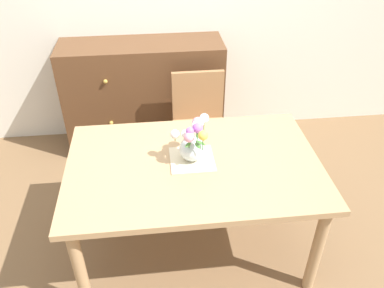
{
  "coord_description": "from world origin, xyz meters",
  "views": [
    {
      "loc": [
        -0.22,
        -1.86,
        2.22
      ],
      "look_at": [
        -0.01,
        0.03,
        0.86
      ],
      "focal_mm": 36.75,
      "sensor_mm": 36.0,
      "label": 1
    }
  ],
  "objects_px": {
    "chair_far": "(199,120)",
    "dresser": "(144,96)",
    "flower_vase": "(193,142)",
    "dining_table": "(194,174)"
  },
  "relations": [
    {
      "from": "flower_vase",
      "to": "dresser",
      "type": "bearing_deg",
      "value": 102.88
    },
    {
      "from": "dining_table",
      "to": "chair_far",
      "type": "height_order",
      "value": "chair_far"
    },
    {
      "from": "dining_table",
      "to": "dresser",
      "type": "relative_size",
      "value": 1.1
    },
    {
      "from": "chair_far",
      "to": "flower_vase",
      "type": "height_order",
      "value": "flower_vase"
    },
    {
      "from": "dining_table",
      "to": "flower_vase",
      "type": "relative_size",
      "value": 5.79
    },
    {
      "from": "chair_far",
      "to": "dresser",
      "type": "height_order",
      "value": "dresser"
    },
    {
      "from": "dining_table",
      "to": "chair_far",
      "type": "distance_m",
      "value": 0.86
    },
    {
      "from": "chair_far",
      "to": "dresser",
      "type": "bearing_deg",
      "value": -47.97
    },
    {
      "from": "flower_vase",
      "to": "dining_table",
      "type": "bearing_deg",
      "value": -86.99
    },
    {
      "from": "dining_table",
      "to": "chair_far",
      "type": "bearing_deg",
      "value": 80.3
    }
  ]
}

